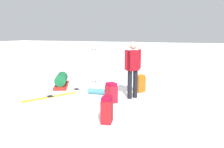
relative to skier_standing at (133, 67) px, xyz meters
name	(u,v)px	position (x,y,z in m)	size (l,w,h in m)	color
ground_plane	(112,96)	(0.66, 0.01, -0.95)	(80.00, 80.00, 0.00)	white
skier_standing	(133,67)	(0.00, 0.00, 0.00)	(0.39, 0.46, 1.70)	black
ski_pair_near	(77,90)	(2.07, -0.23, -0.94)	(1.12, 1.79, 0.05)	silver
ski_pair_far	(50,97)	(2.38, 0.84, -0.94)	(1.05, 1.57, 0.05)	gold
backpack_large_dark	(111,93)	(0.44, 0.64, -0.68)	(0.39, 0.38, 0.57)	maroon
backpack_bright	(140,84)	(-0.04, -0.78, -0.67)	(0.34, 0.40, 0.58)	#915011
backpack_small_spare	(107,110)	(0.00, 2.03, -0.66)	(0.28, 0.36, 0.59)	maroon
ski_poles_planted_near	(94,64)	(1.98, -1.49, -0.20)	(0.17, 0.10, 1.35)	#BCB4BB
gear_sled	(61,81)	(2.84, -0.48, -0.73)	(0.98, 1.33, 0.49)	red
sleeping_mat_rolled	(97,91)	(1.20, 0.00, -0.86)	(0.18, 0.18, 0.55)	teal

